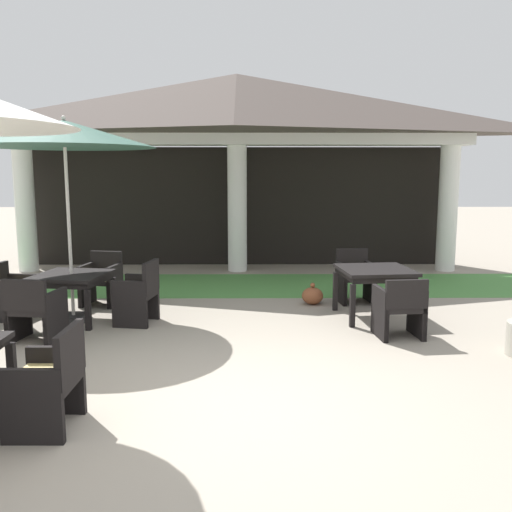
% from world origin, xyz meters
% --- Properties ---
extents(ground_plane, '(60.00, 60.00, 0.00)m').
position_xyz_m(ground_plane, '(0.00, 0.00, 0.00)').
color(ground_plane, '#9E9384').
extents(background_pavilion, '(10.45, 3.12, 4.22)m').
position_xyz_m(background_pavilion, '(0.00, 7.18, 3.31)').
color(background_pavilion, white).
rests_on(background_pavilion, ground).
extents(lawn_strip, '(12.25, 2.26, 0.01)m').
position_xyz_m(lawn_strip, '(0.00, 5.50, 0.00)').
color(lawn_strip, '#519347').
rests_on(lawn_strip, ground).
extents(patio_table_near_foreground, '(1.11, 1.11, 0.70)m').
position_xyz_m(patio_table_near_foreground, '(-2.31, 2.96, 0.60)').
color(patio_table_near_foreground, black).
rests_on(patio_table_near_foreground, ground).
extents(patio_umbrella_near_foreground, '(2.55, 2.55, 2.94)m').
position_xyz_m(patio_umbrella_near_foreground, '(-2.31, 2.96, 2.68)').
color(patio_umbrella_near_foreground, '#2D2D2D').
rests_on(patio_umbrella_near_foreground, ground).
extents(patio_chair_near_foreground_east, '(0.60, 0.64, 0.91)m').
position_xyz_m(patio_chair_near_foreground_east, '(-1.31, 2.80, 0.42)').
color(patio_chair_near_foreground_east, black).
rests_on(patio_chair_near_foreground_east, ground).
extents(patio_chair_near_foreground_south, '(0.67, 0.64, 0.85)m').
position_xyz_m(patio_chair_near_foreground_south, '(-2.47, 1.96, 0.41)').
color(patio_chair_near_foreground_south, black).
rests_on(patio_chair_near_foreground_south, ground).
extents(patio_chair_near_foreground_west, '(0.58, 0.65, 0.82)m').
position_xyz_m(patio_chair_near_foreground_west, '(-3.31, 3.11, 0.40)').
color(patio_chair_near_foreground_west, black).
rests_on(patio_chair_near_foreground_west, ground).
extents(patio_chair_near_foreground_north, '(0.63, 0.64, 0.86)m').
position_xyz_m(patio_chair_near_foreground_north, '(-2.15, 3.95, 0.40)').
color(patio_chair_near_foreground_north, black).
rests_on(patio_chair_near_foreground_north, ground).
extents(patio_table_mid_left, '(1.12, 1.12, 0.75)m').
position_xyz_m(patio_table_mid_left, '(2.15, 3.10, 0.65)').
color(patio_table_mid_left, black).
rests_on(patio_table_mid_left, ground).
extents(patio_chair_mid_left_south, '(0.62, 0.60, 0.82)m').
position_xyz_m(patio_chair_mid_left_south, '(2.25, 2.08, 0.40)').
color(patio_chair_mid_left_south, black).
rests_on(patio_chair_mid_left_south, ground).
extents(patio_chair_mid_left_north, '(0.62, 0.63, 0.87)m').
position_xyz_m(patio_chair_mid_left_north, '(2.05, 4.11, 0.41)').
color(patio_chair_mid_left_north, black).
rests_on(patio_chair_mid_left_north, ground).
extents(patio_chair_mid_right_east, '(0.52, 0.63, 0.88)m').
position_xyz_m(patio_chair_mid_right_east, '(-1.40, -0.48, 0.41)').
color(patio_chair_mid_right_east, black).
rests_on(patio_chair_mid_right_east, ground).
extents(terracotta_urn, '(0.35, 0.35, 0.36)m').
position_xyz_m(terracotta_urn, '(1.32, 3.93, 0.14)').
color(terracotta_urn, brown).
rests_on(terracotta_urn, ground).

